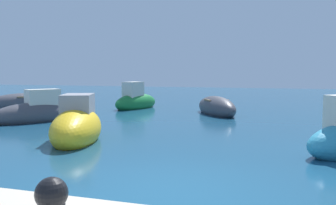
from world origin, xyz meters
name	(u,v)px	position (x,y,z in m)	size (l,w,h in m)	color
ground	(165,190)	(0.00, 0.00, 0.00)	(80.00, 80.00, 0.00)	navy
moored_boat_0	(24,103)	(-11.78, 10.87, 0.31)	(3.64, 3.88, 1.13)	#3F3F47
moored_boat_1	(216,108)	(-1.14, 11.62, 0.31)	(3.01, 3.82, 1.13)	#3F3F47
moored_boat_2	(37,113)	(-7.78, 6.74, 0.38)	(2.96, 3.70, 1.58)	#3F3F47
moored_boat_4	(136,101)	(-5.95, 12.97, 0.40)	(2.02, 3.53, 1.74)	#197233
moored_boat_6	(77,126)	(-4.00, 3.63, 0.42)	(2.53, 3.69, 1.68)	gold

